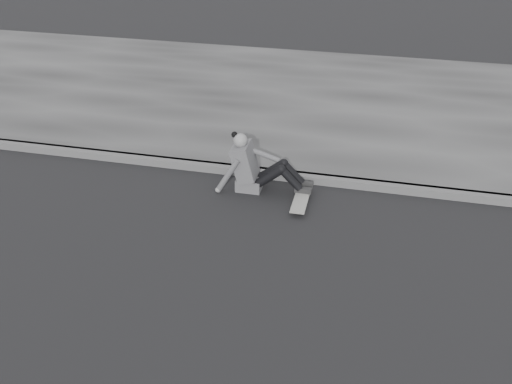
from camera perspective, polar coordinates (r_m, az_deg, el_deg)
ground at (r=6.46m, az=2.19°, el=-10.20°), size 80.00×80.00×0.00m
curb at (r=8.52m, az=5.51°, el=1.37°), size 24.00×0.16×0.12m
sidewalk at (r=11.24m, az=7.72°, el=8.82°), size 24.00×6.00×0.12m
skateboard at (r=7.98m, az=4.54°, el=-0.70°), size 0.20×0.78×0.09m
seated_woman at (r=8.16m, az=-0.20°, el=2.51°), size 1.38×0.46×0.88m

